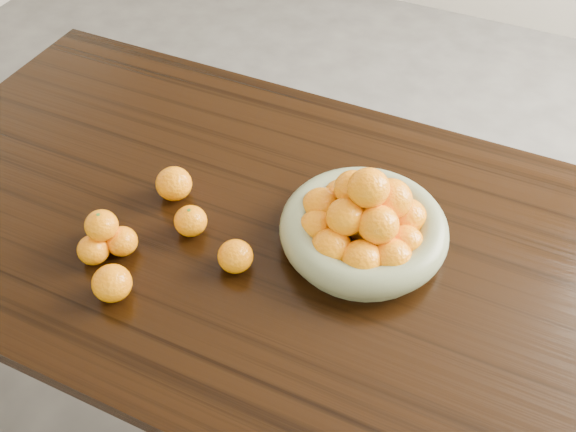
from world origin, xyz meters
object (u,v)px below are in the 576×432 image
at_px(fruit_bowl, 364,225).
at_px(loose_orange_0, 191,221).
at_px(orange_pyramid, 105,236).
at_px(dining_table, 300,264).

bearing_deg(fruit_bowl, loose_orange_0, -159.81).
relative_size(fruit_bowl, loose_orange_0, 4.97).
height_order(fruit_bowl, orange_pyramid, fruit_bowl).
height_order(dining_table, loose_orange_0, loose_orange_0).
distance_m(dining_table, fruit_bowl, 0.20).
relative_size(dining_table, orange_pyramid, 15.96).
bearing_deg(fruit_bowl, orange_pyramid, -152.84).
xyz_separation_m(dining_table, orange_pyramid, (-0.36, -0.20, 0.13)).
bearing_deg(orange_pyramid, fruit_bowl, 27.16).
bearing_deg(dining_table, fruit_bowl, 20.38).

